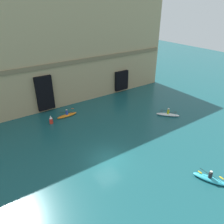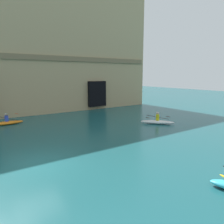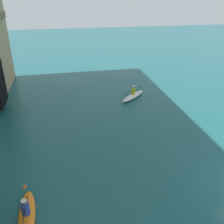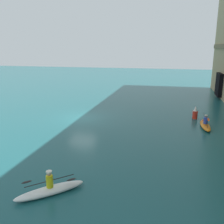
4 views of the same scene
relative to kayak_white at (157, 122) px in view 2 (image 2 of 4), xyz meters
The scene contains 3 objects.
ground_plane 12.94m from the kayak_white, 166.23° to the right, with size 120.00×120.00×0.00m, color #195156.
kayak_white is the anchor object (origin of this frame).
kayak_orange 14.60m from the kayak_white, 146.28° to the left, with size 3.07×0.86×1.10m.
Camera 2 is at (-3.09, -11.45, 4.79)m, focal length 35.00 mm.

